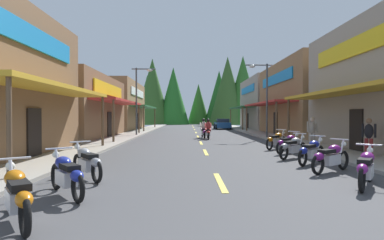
{
  "coord_description": "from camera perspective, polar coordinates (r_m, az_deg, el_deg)",
  "views": [
    {
      "loc": [
        -0.87,
        -0.88,
        1.78
      ],
      "look_at": [
        -0.46,
        28.46,
        1.37
      ],
      "focal_mm": 28.77,
      "sensor_mm": 36.0,
      "label": 1
    }
  ],
  "objects": [
    {
      "name": "ground",
      "position": [
        25.36,
        1.16,
        -3.35
      ],
      "size": [
        9.89,
        78.79,
        0.1
      ],
      "primitive_type": "cube",
      "color": "#424244"
    },
    {
      "name": "sidewalk_left",
      "position": [
        25.86,
        -12.46,
        -3.04
      ],
      "size": [
        2.28,
        78.79,
        0.12
      ],
      "primitive_type": "cube",
      "color": "gray",
      "rests_on": "ground"
    },
    {
      "name": "sidewalk_right",
      "position": [
        26.27,
        14.57,
        -2.99
      ],
      "size": [
        2.28,
        78.79,
        0.12
      ],
      "primitive_type": "cube",
      "color": "#9E9991",
      "rests_on": "ground"
    },
    {
      "name": "centerline_dashes",
      "position": [
        29.85,
        0.87,
        -2.61
      ],
      "size": [
        0.16,
        56.5,
        0.01
      ],
      "color": "#E0C64C",
      "rests_on": "ground"
    },
    {
      "name": "storefront_left_middle",
      "position": [
        26.94,
        -23.44,
        2.23
      ],
      "size": [
        9.89,
        11.88,
        4.97
      ],
      "color": "brown",
      "rests_on": "ground"
    },
    {
      "name": "storefront_left_far",
      "position": [
        40.04,
        -14.52,
        2.51
      ],
      "size": [
        8.13,
        12.93,
        5.99
      ],
      "color": "olive",
      "rests_on": "ground"
    },
    {
      "name": "storefront_right_middle",
      "position": [
        30.68,
        23.11,
        3.55
      ],
      "size": [
        10.5,
        12.99,
        6.58
      ],
      "color": "olive",
      "rests_on": "ground"
    },
    {
      "name": "storefront_right_far",
      "position": [
        42.93,
        14.97,
        2.91
      ],
      "size": [
        8.99,
        11.86,
        6.77
      ],
      "color": "gray",
      "rests_on": "ground"
    },
    {
      "name": "streetlamp_left",
      "position": [
        27.26,
        -9.62,
        5.24
      ],
      "size": [
        2.08,
        0.3,
        5.96
      ],
      "color": "#474C51",
      "rests_on": "ground"
    },
    {
      "name": "streetlamp_right",
      "position": [
        24.8,
        13.0,
        5.54
      ],
      "size": [
        2.08,
        0.3,
        5.85
      ],
      "color": "#474C51",
      "rests_on": "ground"
    },
    {
      "name": "motorcycle_parked_right_0",
      "position": [
        8.89,
        29.56,
        -7.67
      ],
      "size": [
        1.36,
        1.77,
        1.04
      ],
      "rotation": [
        0.0,
        0.0,
        0.93
      ],
      "color": "black",
      "rests_on": "ground"
    },
    {
      "name": "motorcycle_parked_right_1",
      "position": [
        10.64,
        24.31,
        -6.26
      ],
      "size": [
        1.79,
        1.34,
        1.04
      ],
      "rotation": [
        0.0,
        0.0,
        0.63
      ],
      "color": "black",
      "rests_on": "ground"
    },
    {
      "name": "motorcycle_parked_right_2",
      "position": [
        12.15,
        21.27,
        -5.37
      ],
      "size": [
        1.59,
        1.58,
        1.04
      ],
      "rotation": [
        0.0,
        0.0,
        0.78
      ],
      "color": "black",
      "rests_on": "ground"
    },
    {
      "name": "motorcycle_parked_right_3",
      "position": [
        13.52,
        18.22,
        -4.73
      ],
      "size": [
        1.67,
        1.5,
        1.04
      ],
      "rotation": [
        0.0,
        0.0,
        0.73
      ],
      "color": "black",
      "rests_on": "ground"
    },
    {
      "name": "motorcycle_parked_right_4",
      "position": [
        15.23,
        17.42,
        -4.11
      ],
      "size": [
        1.64,
        1.52,
        1.04
      ],
      "rotation": [
        0.0,
        0.0,
        0.74
      ],
      "color": "black",
      "rests_on": "ground"
    },
    {
      "name": "motorcycle_parked_right_5",
      "position": [
        17.01,
        15.38,
        -3.59
      ],
      "size": [
        1.57,
        1.6,
        1.04
      ],
      "rotation": [
        0.0,
        0.0,
        0.79
      ],
      "color": "black",
      "rests_on": "ground"
    },
    {
      "name": "motorcycle_parked_left_0",
      "position": [
        5.94,
        -29.69,
        -11.88
      ],
      "size": [
        1.36,
        1.78,
        1.04
      ],
      "rotation": [
        0.0,
        0.0,
        2.21
      ],
      "color": "black",
      "rests_on": "ground"
    },
    {
      "name": "motorcycle_parked_left_1",
      "position": [
        7.43,
        -22.26,
        -9.28
      ],
      "size": [
        1.41,
        1.73,
        1.04
      ],
      "rotation": [
        0.0,
        0.0,
        2.24
      ],
      "color": "black",
      "rests_on": "ground"
    },
    {
      "name": "motorcycle_parked_left_2",
      "position": [
        9.19,
        -18.92,
        -7.34
      ],
      "size": [
        1.39,
        1.75,
        1.04
      ],
      "rotation": [
        0.0,
        0.0,
        2.23
      ],
      "color": "black",
      "rests_on": "ground"
    },
    {
      "name": "rider_cruising_lead",
      "position": [
        23.49,
        3.01,
        -1.95
      ],
      "size": [
        0.6,
        2.14,
        1.57
      ],
      "rotation": [
        0.0,
        0.0,
        1.55
      ],
      "color": "black",
      "rests_on": "ground"
    },
    {
      "name": "rider_cruising_trailing",
      "position": [
        24.52,
        2.14,
        -1.84
      ],
      "size": [
        0.6,
        2.14,
        1.57
      ],
      "rotation": [
        0.0,
        0.0,
        1.64
      ],
      "color": "black",
      "rests_on": "ground"
    },
    {
      "name": "pedestrian_by_shop",
      "position": [
        14.61,
        29.95,
        -2.47
      ],
      "size": [
        0.43,
        0.47,
        1.68
      ],
      "rotation": [
        0.0,
        0.0,
        0.67
      ],
      "color": "maroon",
      "rests_on": "ground"
    },
    {
      "name": "pedestrian_browsing",
      "position": [
        17.83,
        21.38,
        -1.8
      ],
      "size": [
        0.57,
        0.26,
        1.71
      ],
      "rotation": [
        0.0,
        0.0,
        1.56
      ],
      "color": "#B2A599",
      "rests_on": "ground"
    },
    {
      "name": "parked_car_curbside",
      "position": [
        41.24,
        5.62,
        -0.73
      ],
      "size": [
        2.07,
        4.3,
        1.4
      ],
      "rotation": [
        0.0,
        0.0,
        1.57
      ],
      "color": "#1E4C8C",
      "rests_on": "ground"
    },
    {
      "name": "treeline_backdrop",
      "position": [
        63.96,
        1.33,
        4.89
      ],
      "size": [
        26.84,
        11.39,
        13.96
      ],
      "color": "#315623",
      "rests_on": "ground"
    }
  ]
}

